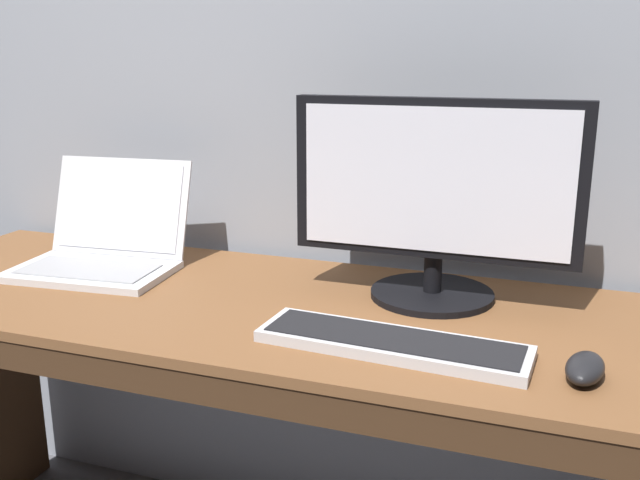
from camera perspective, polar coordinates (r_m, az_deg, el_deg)
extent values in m
cube|color=brown|center=(1.45, -4.96, -5.27)|extent=(1.79, 0.62, 0.02)
cube|color=#3D2716|center=(1.23, -10.69, -11.43)|extent=(1.72, 0.02, 0.06)
cube|color=silver|center=(1.68, -18.14, -2.46)|extent=(0.37, 0.25, 0.02)
cube|color=#959599|center=(1.67, -18.36, -2.26)|extent=(0.31, 0.16, 0.00)
cube|color=silver|center=(1.78, -15.90, 2.63)|extent=(0.36, 0.11, 0.23)
cube|color=silver|center=(1.77, -15.97, 2.65)|extent=(0.32, 0.10, 0.20)
cylinder|color=black|center=(1.48, 9.10, -4.37)|extent=(0.25, 0.25, 0.01)
cylinder|color=black|center=(1.46, 9.18, -2.63)|extent=(0.04, 0.04, 0.08)
cube|color=black|center=(1.40, 9.38, 4.92)|extent=(0.57, 0.03, 0.32)
cube|color=silver|center=(1.38, 9.24, 4.79)|extent=(0.53, 0.00, 0.28)
cube|color=#BCBCC1|center=(1.22, 5.88, -8.40)|extent=(0.47, 0.16, 0.02)
cube|color=black|center=(1.21, 5.89, -7.92)|extent=(0.44, 0.13, 0.00)
ellipsoid|color=black|center=(1.18, 20.77, -9.73)|extent=(0.07, 0.12, 0.04)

